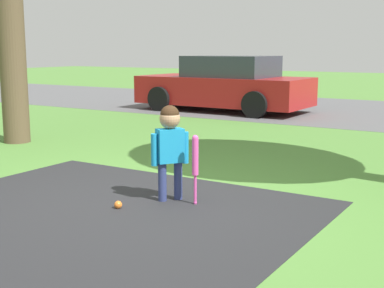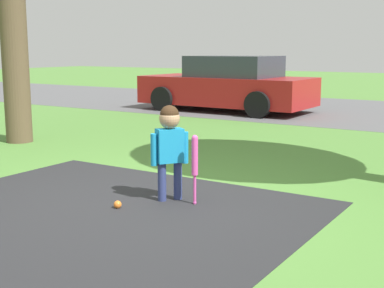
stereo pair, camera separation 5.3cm
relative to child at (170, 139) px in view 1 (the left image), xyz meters
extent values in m
plane|color=#518438|center=(-0.15, -0.13, -0.60)|extent=(60.00, 60.00, 0.00)
cube|color=#59595B|center=(-0.15, 8.54, -0.60)|extent=(40.00, 6.00, 0.01)
cylinder|color=navy|center=(-0.05, -0.07, -0.41)|extent=(0.08, 0.08, 0.38)
cylinder|color=navy|center=(0.05, 0.07, -0.41)|extent=(0.08, 0.08, 0.38)
cube|color=#198CC6|center=(0.00, 0.00, -0.06)|extent=(0.26, 0.29, 0.33)
cylinder|color=#198CC6|center=(-0.09, -0.13, -0.09)|extent=(0.06, 0.06, 0.31)
cylinder|color=#198CC6|center=(0.09, 0.13, -0.09)|extent=(0.06, 0.06, 0.31)
sphere|color=tan|center=(0.00, 0.00, 0.20)|extent=(0.20, 0.20, 0.20)
sphere|color=#382314|center=(0.00, 0.00, 0.24)|extent=(0.18, 0.18, 0.18)
sphere|color=#E54CA5|center=(0.28, 0.01, -0.59)|extent=(0.03, 0.03, 0.03)
cylinder|color=#E54CA5|center=(0.28, 0.01, -0.46)|extent=(0.03, 0.03, 0.29)
cylinder|color=#E54CA5|center=(0.28, 0.01, -0.14)|extent=(0.06, 0.06, 0.35)
sphere|color=#E54CA5|center=(0.28, 0.01, 0.04)|extent=(0.06, 0.06, 0.06)
sphere|color=orange|center=(-0.25, -0.49, -0.57)|extent=(0.07, 0.07, 0.07)
cube|color=maroon|center=(-3.25, 7.03, -0.12)|extent=(4.05, 1.75, 0.65)
cube|color=#2D333D|center=(-3.04, 7.03, 0.45)|extent=(1.95, 1.53, 0.49)
cylinder|color=black|center=(-4.50, 6.18, -0.32)|extent=(0.58, 0.18, 0.58)
cylinder|color=black|center=(-4.49, 7.91, -0.32)|extent=(0.58, 0.18, 0.58)
cylinder|color=black|center=(-2.00, 6.15, -0.32)|extent=(0.58, 0.18, 0.58)
cylinder|color=black|center=(-1.99, 7.89, -0.32)|extent=(0.58, 0.18, 0.58)
cylinder|color=brown|center=(-3.93, 1.46, 1.35)|extent=(0.41, 0.41, 3.91)
camera|label=1|loc=(2.84, -4.17, 0.85)|focal=50.00mm
camera|label=2|loc=(2.89, -4.14, 0.85)|focal=50.00mm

